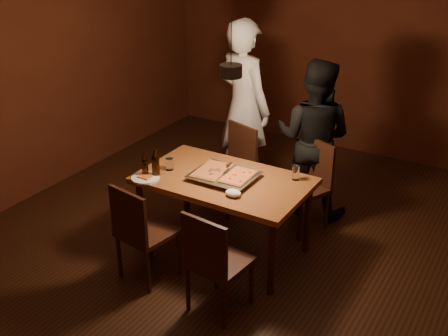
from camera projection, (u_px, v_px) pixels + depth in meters
The scene contains 19 objects.
room_shell at pixel (231, 113), 4.61m from camera, with size 6.00×6.00×6.00m.
dining_table at pixel (224, 186), 5.00m from camera, with size 1.50×0.90×0.75m.
chair_far_left at pixel (235, 159), 5.86m from camera, with size 0.53×0.53×0.49m.
chair_far_right at pixel (309, 177), 5.48m from camera, with size 0.55×0.55×0.49m.
chair_near_left at pixel (139, 226), 4.65m from camera, with size 0.48×0.48×0.49m.
chair_near_right at pixel (213, 255), 4.25m from camera, with size 0.46×0.46×0.49m.
pizza_tray at pixel (224, 176), 4.95m from camera, with size 0.55×0.45×0.05m, color silver.
pizza_meat at pixel (212, 170), 4.99m from camera, with size 0.25×0.39×0.02m, color maroon.
pizza_cheese at pixel (238, 176), 4.88m from camera, with size 0.22×0.36×0.02m, color gold.
spatula at pixel (225, 171), 4.97m from camera, with size 0.09×0.24×0.04m, color silver, non-canonical shape.
beer_bottle_a at pixel (145, 164), 4.97m from camera, with size 0.06×0.06×0.23m.
beer_bottle_b at pixel (156, 163), 4.96m from camera, with size 0.07×0.07×0.26m.
water_glass_left at pixel (170, 164), 5.11m from camera, with size 0.07×0.07×0.11m, color silver.
water_glass_right at pixel (296, 173), 4.92m from camera, with size 0.06×0.06×0.13m, color silver.
plate_slice at pixel (145, 178), 4.96m from camera, with size 0.25×0.25×0.03m.
napkin at pixel (233, 193), 4.65m from camera, with size 0.14×0.11×0.06m, color white.
diner_white at pixel (244, 107), 6.08m from camera, with size 0.70×0.46×1.92m, color silver.
diner_dark at pixel (314, 138), 5.66m from camera, with size 0.79×0.62×1.63m, color black.
pendant_lamp at pixel (231, 70), 4.45m from camera, with size 0.18×0.18×1.10m.
Camera 1 is at (2.19, -3.78, 2.94)m, focal length 45.00 mm.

